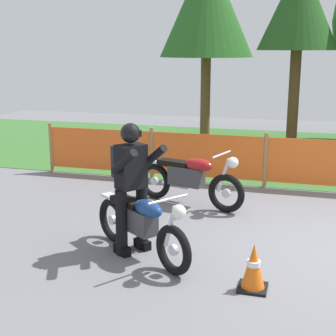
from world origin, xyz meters
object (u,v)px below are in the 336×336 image
motorcycle_trailing (141,223)px  traffic_cone (253,267)px  rider_trailing (131,181)px  motorcycle_lead (190,178)px

motorcycle_trailing → traffic_cone: motorcycle_trailing is taller
motorcycle_trailing → rider_trailing: rider_trailing is taller
motorcycle_trailing → rider_trailing: 0.55m
motorcycle_lead → rider_trailing: (-0.26, -2.10, 0.49)m
motorcycle_trailing → traffic_cone: size_ratio=3.06×
motorcycle_trailing → traffic_cone: (1.47, -0.50, -0.18)m
rider_trailing → traffic_cone: bearing=14.9°
motorcycle_lead → rider_trailing: size_ratio=1.17×
motorcycle_lead → traffic_cone: bearing=-46.1°
motorcycle_trailing → rider_trailing: (-0.17, 0.12, 0.51)m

